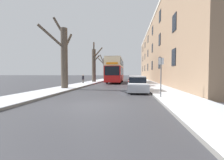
# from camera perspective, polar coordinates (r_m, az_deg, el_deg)

# --- Properties ---
(ground_plane) EXTENTS (320.00, 320.00, 0.00)m
(ground_plane) POSITION_cam_1_polar(r_m,az_deg,el_deg) (8.13, -7.89, -9.68)
(ground_plane) COLOR #424247
(sidewalk_left) EXTENTS (2.90, 130.00, 0.16)m
(sidewalk_left) POSITION_cam_1_polar(r_m,az_deg,el_deg) (61.14, 0.08, 0.86)
(sidewalk_left) COLOR slate
(sidewalk_left) RESTS_ON ground
(sidewalk_right) EXTENTS (2.90, 130.00, 0.16)m
(sidewalk_right) POSITION_cam_1_polar(r_m,az_deg,el_deg) (60.79, 9.89, 0.82)
(sidewalk_right) COLOR slate
(sidewalk_right) RESTS_ON ground
(terrace_facade_right) EXTENTS (9.10, 53.61, 13.60)m
(terrace_facade_right) POSITION_cam_1_polar(r_m,az_deg,el_deg) (37.79, 21.14, 9.99)
(terrace_facade_right) COLOR #8C7056
(terrace_facade_right) RESTS_ON ground
(bare_tree_left_0) EXTENTS (2.40, 3.26, 7.70)m
(bare_tree_left_0) POSITION_cam_1_polar(r_m,az_deg,el_deg) (17.08, -17.95, 8.63)
(bare_tree_left_0) COLOR #4C4238
(bare_tree_left_0) RESTS_ON ground
(bare_tree_left_1) EXTENTS (1.82, 4.21, 7.38)m
(bare_tree_left_1) POSITION_cam_1_polar(r_m,az_deg,el_deg) (29.32, -6.82, 5.98)
(bare_tree_left_1) COLOR #4C4238
(bare_tree_left_1) RESTS_ON ground
(bare_tree_left_2) EXTENTS (4.04, 1.40, 7.19)m
(bare_tree_left_2) POSITION_cam_1_polar(r_m,az_deg,el_deg) (42.01, -2.87, 4.70)
(bare_tree_left_2) COLOR #4C4238
(bare_tree_left_2) RESTS_ON ground
(double_decker_bus) EXTENTS (2.63, 11.04, 4.50)m
(double_decker_bus) POSITION_cam_1_polar(r_m,az_deg,el_deg) (28.78, 1.31, 4.08)
(double_decker_bus) COLOR red
(double_decker_bus) RESTS_ON ground
(parked_car_0) EXTENTS (1.74, 4.42, 1.47)m
(parked_car_0) POSITION_cam_1_polar(r_m,az_deg,el_deg) (14.18, 9.55, -1.78)
(parked_car_0) COLOR #9EA3AD
(parked_car_0) RESTS_ON ground
(parked_car_1) EXTENTS (1.84, 4.42, 1.46)m
(parked_car_1) POSITION_cam_1_polar(r_m,az_deg,el_deg) (19.91, 8.78, -0.59)
(parked_car_1) COLOR maroon
(parked_car_1) RESTS_ON ground
(parked_car_2) EXTENTS (1.83, 4.28, 1.45)m
(parked_car_2) POSITION_cam_1_polar(r_m,az_deg,el_deg) (25.79, 8.35, 0.09)
(parked_car_2) COLOR maroon
(parked_car_2) RESTS_ON ground
(parked_car_3) EXTENTS (1.79, 3.92, 1.37)m
(parked_car_3) POSITION_cam_1_polar(r_m,az_deg,el_deg) (30.78, 8.12, 0.39)
(parked_car_3) COLOR #474C56
(parked_car_3) RESTS_ON ground
(oncoming_van) EXTENTS (2.05, 4.95, 2.23)m
(oncoming_van) POSITION_cam_1_polar(r_m,az_deg,el_deg) (41.43, 1.15, 1.71)
(oncoming_van) COLOR white
(oncoming_van) RESTS_ON ground
(pedestrian_left_sidewalk) EXTENTS (0.34, 0.34, 1.58)m
(pedestrian_left_sidewalk) POSITION_cam_1_polar(r_m,az_deg,el_deg) (25.55, -10.98, 0.48)
(pedestrian_left_sidewalk) COLOR #4C4742
(pedestrian_left_sidewalk) RESTS_ON ground
(street_sign_post) EXTENTS (0.32, 0.07, 2.78)m
(street_sign_post) POSITION_cam_1_polar(r_m,az_deg,el_deg) (10.41, 18.16, 1.65)
(street_sign_post) COLOR #4C4F54
(street_sign_post) RESTS_ON ground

